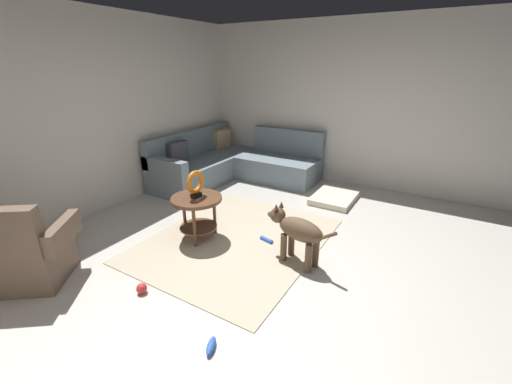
# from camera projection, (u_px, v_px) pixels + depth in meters

# --- Properties ---
(ground_plane) EXTENTS (6.00, 6.00, 0.10)m
(ground_plane) POSITION_uv_depth(u_px,v_px,m) (282.00, 267.00, 3.52)
(ground_plane) COLOR beige
(wall_back) EXTENTS (6.00, 0.12, 2.70)m
(wall_back) POSITION_uv_depth(u_px,v_px,m) (91.00, 115.00, 4.41)
(wall_back) COLOR silver
(wall_back) RESTS_ON ground_plane
(wall_right) EXTENTS (0.12, 6.00, 2.70)m
(wall_right) POSITION_uv_depth(u_px,v_px,m) (365.00, 106.00, 5.35)
(wall_right) COLOR silver
(wall_right) RESTS_ON ground_plane
(area_rug) EXTENTS (2.30, 1.90, 0.01)m
(area_rug) POSITION_uv_depth(u_px,v_px,m) (236.00, 240.00, 3.95)
(area_rug) COLOR #BCAD93
(area_rug) RESTS_ON ground_plane
(sectional_couch) EXTENTS (2.20, 2.25, 0.88)m
(sectional_couch) POSITION_uv_depth(u_px,v_px,m) (232.00, 164.00, 5.95)
(sectional_couch) COLOR slate
(sectional_couch) RESTS_ON ground_plane
(armchair) EXTENTS (0.96, 1.00, 0.88)m
(armchair) POSITION_uv_depth(u_px,v_px,m) (26.00, 254.00, 3.08)
(armchair) COLOR brown
(armchair) RESTS_ON ground_plane
(side_table) EXTENTS (0.60, 0.60, 0.54)m
(side_table) POSITION_uv_depth(u_px,v_px,m) (197.00, 207.00, 3.87)
(side_table) COLOR brown
(side_table) RESTS_ON ground_plane
(torus_sculpture) EXTENTS (0.28, 0.08, 0.33)m
(torus_sculpture) POSITION_uv_depth(u_px,v_px,m) (195.00, 183.00, 3.76)
(torus_sculpture) COLOR black
(torus_sculpture) RESTS_ON side_table
(dog_bed_mat) EXTENTS (0.80, 0.60, 0.09)m
(dog_bed_mat) POSITION_uv_depth(u_px,v_px,m) (334.00, 197.00, 5.10)
(dog_bed_mat) COLOR beige
(dog_bed_mat) RESTS_ON ground_plane
(dog) EXTENTS (0.31, 0.84, 0.63)m
(dog) POSITION_uv_depth(u_px,v_px,m) (297.00, 231.00, 3.39)
(dog) COLOR brown
(dog) RESTS_ON ground_plane
(dog_toy_ball) EXTENTS (0.10, 0.10, 0.10)m
(dog_toy_ball) POSITION_uv_depth(u_px,v_px,m) (142.00, 288.00, 3.03)
(dog_toy_ball) COLOR red
(dog_toy_ball) RESTS_ON ground_plane
(dog_toy_rope) EXTENTS (0.09, 0.18, 0.05)m
(dog_toy_rope) POSITION_uv_depth(u_px,v_px,m) (267.00, 240.00, 3.91)
(dog_toy_rope) COLOR blue
(dog_toy_rope) RESTS_ON ground_plane
(dog_toy_bone) EXTENTS (0.19, 0.13, 0.06)m
(dog_toy_bone) POSITION_uv_depth(u_px,v_px,m) (211.00, 346.00, 2.44)
(dog_toy_bone) COLOR blue
(dog_toy_bone) RESTS_ON ground_plane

